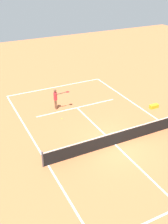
% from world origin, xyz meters
% --- Properties ---
extents(ground_plane, '(60.00, 60.00, 0.00)m').
position_xyz_m(ground_plane, '(0.00, 0.00, 0.00)').
color(ground_plane, '#C66B3D').
extents(court_lines, '(9.31, 21.19, 0.01)m').
position_xyz_m(court_lines, '(0.00, 0.00, 0.00)').
color(court_lines, white).
rests_on(court_lines, ground).
extents(tennis_net, '(9.91, 0.10, 1.07)m').
position_xyz_m(tennis_net, '(0.00, 0.00, 0.50)').
color(tennis_net, '#4C4C51').
rests_on(tennis_net, ground).
extents(player_serving, '(1.28, 0.55, 1.73)m').
position_xyz_m(player_serving, '(1.54, -6.38, 1.03)').
color(player_serving, brown).
rests_on(player_serving, ground).
extents(tennis_ball, '(0.07, 0.07, 0.07)m').
position_xyz_m(tennis_ball, '(1.81, -4.65, 0.03)').
color(tennis_ball, '#CCE033').
rests_on(tennis_ball, ground).
extents(equipment_bag, '(0.76, 0.32, 0.30)m').
position_xyz_m(equipment_bag, '(-5.58, -2.94, 0.15)').
color(equipment_bag, yellow).
rests_on(equipment_bag, ground).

